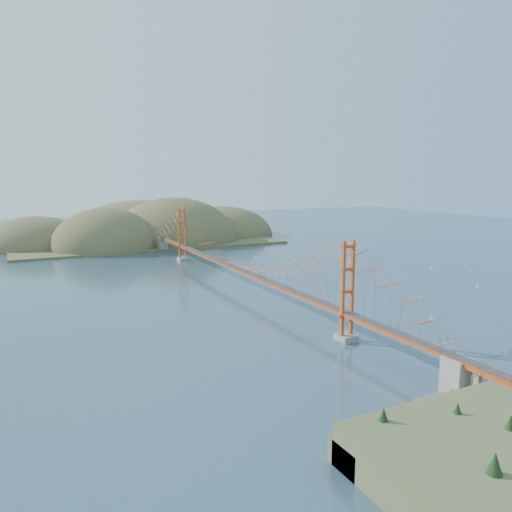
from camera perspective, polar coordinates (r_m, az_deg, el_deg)
name	(u,v)px	position (r m, az deg, el deg)	size (l,w,h in m)	color
ground	(239,288)	(84.58, -1.99, -3.66)	(320.00, 320.00, 0.00)	#2C4659
bridge	(238,247)	(83.44, -2.07, 1.06)	(2.20, 94.40, 12.00)	gray
promontory	(480,404)	(47.16, 24.23, -15.21)	(9.00, 6.00, 0.24)	#59544C
fort	(477,394)	(47.63, 23.92, -14.22)	(3.70, 2.30, 1.75)	maroon
far_headlands	(149,240)	(149.28, -12.18, 1.84)	(84.00, 58.00, 25.00)	brown
sailboat_8	(293,250)	(124.78, 4.19, 0.64)	(0.65, 0.65, 0.68)	white
sailboat_14	(350,262)	(109.47, 10.66, -0.73)	(0.62, 0.62, 0.66)	white
sailboat_4	(333,252)	(122.72, 8.74, 0.41)	(0.61, 0.61, 0.65)	white
sailboat_15	(266,248)	(128.97, 1.21, 0.94)	(0.42, 0.49, 0.56)	white
sailboat_5	(431,268)	(107.40, 19.42, -1.31)	(0.49, 0.51, 0.57)	white
sailboat_1	(349,269)	(101.83, 10.56, -1.49)	(0.64, 0.64, 0.68)	white
sailboat_0	(343,297)	(78.86, 9.91, -4.65)	(0.52, 0.61, 0.70)	white
sailboat_10	(431,318)	(70.93, 19.41, -6.66)	(0.47, 0.54, 0.61)	white
sailboat_3	(282,259)	(111.61, 2.93, -0.39)	(0.55, 0.55, 0.57)	white
sailboat_6	(419,298)	(81.41, 18.18, -4.54)	(0.66, 0.66, 0.69)	white
sailboat_12	(256,257)	(114.32, 0.00, -0.15)	(0.51, 0.43, 0.58)	white
sailboat_9	(404,259)	(117.17, 16.57, -0.30)	(0.63, 0.63, 0.67)	white
sailboat_13	(471,272)	(105.72, 23.38, -1.70)	(0.71, 0.71, 0.74)	white
sailboat_17	(359,248)	(130.88, 11.68, 0.88)	(0.58, 0.58, 0.65)	white
sailboat_11	(393,259)	(115.57, 15.43, -0.38)	(0.58, 0.58, 0.64)	white
sailboat_7	(295,253)	(121.07, 4.48, 0.36)	(0.50, 0.43, 0.58)	white
sailboat_2	(477,287)	(92.55, 23.97, -3.24)	(0.68, 0.68, 0.74)	white
sailboat_16	(336,277)	(93.57, 9.12, -2.40)	(0.67, 0.67, 0.70)	white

